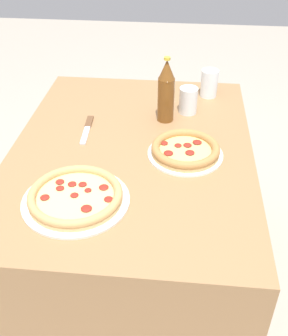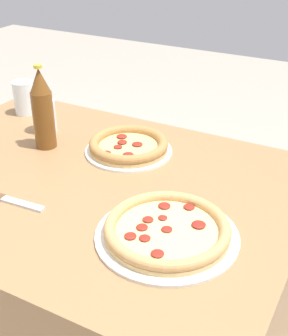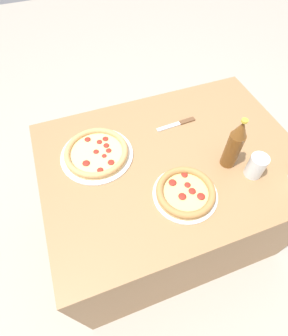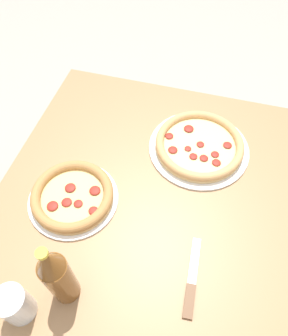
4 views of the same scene
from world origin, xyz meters
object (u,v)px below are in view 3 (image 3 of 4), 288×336
at_px(pizza_margherita, 186,192).
at_px(beer_bottle, 235,144).
at_px(glass_orange_juice, 256,167).
at_px(pizza_pepperoni, 97,153).
at_px(knife, 178,124).

bearing_deg(pizza_margherita, beer_bottle, -160.98).
bearing_deg(pizza_margherita, glass_orange_juice, 179.48).
relative_size(pizza_pepperoni, pizza_margherita, 1.24).
distance_m(glass_orange_juice, knife, 0.44).
relative_size(beer_bottle, knife, 1.25).
distance_m(beer_bottle, knife, 0.35).
relative_size(pizza_margherita, knife, 1.28).
height_order(pizza_pepperoni, pizza_margherita, pizza_margherita).
bearing_deg(pizza_margherita, knife, -110.35).
distance_m(pizza_pepperoni, beer_bottle, 0.61).
xyz_separation_m(pizza_pepperoni, glass_orange_juice, (-0.62, 0.34, 0.03)).
distance_m(pizza_margherita, beer_bottle, 0.29).
relative_size(pizza_pepperoni, beer_bottle, 1.26).
bearing_deg(glass_orange_juice, knife, -65.15).
relative_size(glass_orange_juice, beer_bottle, 0.41).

